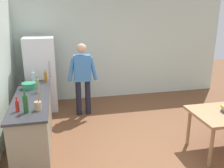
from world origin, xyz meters
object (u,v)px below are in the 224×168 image
at_px(bottle_water_clear, 33,78).
at_px(cooking_pot, 29,86).
at_px(bottle_sauce_red, 17,106).
at_px(bottle_oil_amber, 46,77).
at_px(utensil_jar, 38,105).
at_px(refrigerator, 41,74).
at_px(person, 82,75).
at_px(bottle_vinegar_tall, 38,86).
at_px(bottle_wine_green, 25,104).

bearing_deg(bottle_water_clear, cooking_pot, -99.40).
bearing_deg(bottle_sauce_red, bottle_oil_amber, 75.96).
xyz_separation_m(cooking_pot, bottle_water_clear, (0.06, 0.36, 0.07)).
height_order(utensil_jar, bottle_oil_amber, utensil_jar).
relative_size(refrigerator, person, 1.06).
distance_m(refrigerator, person, 1.10).
bearing_deg(bottle_oil_amber, cooking_pot, -129.65).
bearing_deg(bottle_sauce_red, refrigerator, 83.67).
bearing_deg(cooking_pot, bottle_vinegar_tall, -55.62).
bearing_deg(refrigerator, bottle_water_clear, -99.56).
distance_m(bottle_oil_amber, bottle_water_clear, 0.26).
distance_m(cooking_pot, utensil_jar, 1.20).
bearing_deg(bottle_wine_green, bottle_oil_amber, 81.26).
relative_size(bottle_wine_green, bottle_sauce_red, 1.42).
height_order(bottle_oil_amber, bottle_water_clear, bottle_water_clear).
height_order(cooking_pot, bottle_oil_amber, bottle_oil_amber).
relative_size(bottle_oil_amber, bottle_vinegar_tall, 0.88).
xyz_separation_m(utensil_jar, bottle_water_clear, (-0.19, 1.53, 0.05)).
height_order(refrigerator, bottle_oil_amber, refrigerator).
distance_m(cooking_pot, bottle_sauce_red, 1.16).
bearing_deg(utensil_jar, bottle_wine_green, -160.72).
xyz_separation_m(bottle_water_clear, bottle_sauce_red, (-0.13, -1.51, -0.03)).
bearing_deg(bottle_oil_amber, person, 10.28).
xyz_separation_m(bottle_oil_amber, bottle_water_clear, (-0.26, -0.03, 0.01)).
distance_m(person, bottle_sauce_red, 2.07).
distance_m(refrigerator, bottle_water_clear, 0.75).
relative_size(refrigerator, bottle_wine_green, 5.29).
xyz_separation_m(utensil_jar, bottle_oil_amber, (0.07, 1.56, 0.04)).
distance_m(refrigerator, utensil_jar, 2.26).
xyz_separation_m(bottle_oil_amber, bottle_wine_green, (-0.25, -1.62, 0.03)).
distance_m(bottle_oil_amber, bottle_sauce_red, 1.59).
relative_size(person, cooking_pot, 4.25).
xyz_separation_m(refrigerator, bottle_oil_amber, (0.14, -0.70, 0.12)).
xyz_separation_m(bottle_water_clear, bottle_wine_green, (0.01, -1.59, 0.02)).
distance_m(person, bottle_water_clear, 1.09).
bearing_deg(bottle_sauce_red, cooking_pot, 86.70).
height_order(cooking_pot, bottle_wine_green, bottle_wine_green).
bearing_deg(bottle_vinegar_tall, bottle_water_clear, 101.98).
bearing_deg(utensil_jar, bottle_water_clear, 96.96).
height_order(person, bottle_oil_amber, person).
xyz_separation_m(bottle_vinegar_tall, bottle_water_clear, (-0.14, 0.64, -0.01)).
xyz_separation_m(bottle_vinegar_tall, bottle_sauce_red, (-0.26, -0.87, -0.04)).
distance_m(cooking_pot, bottle_vinegar_tall, 0.35).
height_order(cooking_pot, bottle_sauce_red, bottle_sauce_red).
xyz_separation_m(cooking_pot, bottle_vinegar_tall, (0.20, -0.29, 0.08)).
bearing_deg(bottle_sauce_red, utensil_jar, -3.08).
bearing_deg(utensil_jar, refrigerator, 91.63).
bearing_deg(bottle_vinegar_tall, cooking_pot, 124.38).
bearing_deg(bottle_oil_amber, bottle_wine_green, -98.74).
distance_m(utensil_jar, bottle_water_clear, 1.54).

